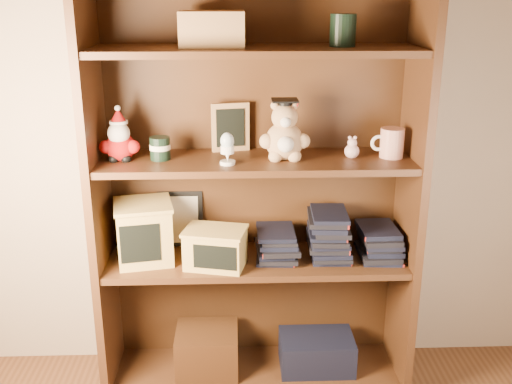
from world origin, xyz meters
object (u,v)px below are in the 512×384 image
bookcase (255,198)px  treats_box (144,231)px  teacher_mug (391,143)px  grad_teddy_bear (284,136)px

bookcase → treats_box: bearing=-173.0°
bookcase → teacher_mug: size_ratio=13.02×
teacher_mug → treats_box: size_ratio=0.49×
treats_box → grad_teddy_bear: bearing=-0.6°
grad_teddy_bear → treats_box: 0.64m
bookcase → teacher_mug: bearing=-5.8°
bookcase → teacher_mug: (0.50, -0.05, 0.23)m
bookcase → teacher_mug: 0.55m
teacher_mug → grad_teddy_bear: bearing=-179.0°
grad_teddy_bear → treats_box: bearing=179.4°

